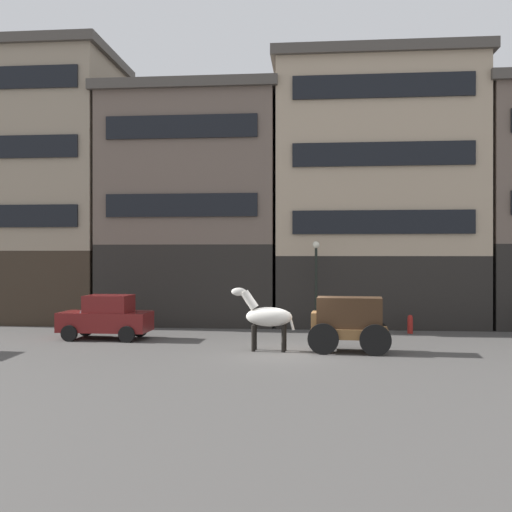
# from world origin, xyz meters

# --- Properties ---
(ground_plane) EXTENTS (120.00, 120.00, 0.00)m
(ground_plane) POSITION_xyz_m (0.00, 0.00, 0.00)
(ground_plane) COLOR #4C4947
(building_far_left) EXTENTS (7.61, 7.00, 14.37)m
(building_far_left) POSITION_xyz_m (-13.44, 9.61, 7.23)
(building_far_left) COLOR #33281E
(building_far_left) RESTS_ON ground_plane
(building_center_left) EXTENTS (9.23, 7.00, 11.99)m
(building_center_left) POSITION_xyz_m (-5.37, 9.61, 6.03)
(building_center_left) COLOR black
(building_center_left) RESTS_ON ground_plane
(building_center_right) EXTENTS (10.43, 7.00, 13.39)m
(building_center_right) POSITION_xyz_m (4.10, 9.61, 6.73)
(building_center_right) COLOR black
(building_center_right) RESTS_ON ground_plane
(cargo_wagon) EXTENTS (3.01, 1.72, 1.98)m
(cargo_wagon) POSITION_xyz_m (2.11, 0.03, 1.15)
(cargo_wagon) COLOR brown
(cargo_wagon) RESTS_ON ground_plane
(draft_horse) EXTENTS (2.35, 0.73, 2.30)m
(draft_horse) POSITION_xyz_m (-0.84, 0.03, 1.27)
(draft_horse) COLOR beige
(draft_horse) RESTS_ON ground_plane
(sedan_light) EXTENTS (3.74, 1.95, 1.83)m
(sedan_light) POSITION_xyz_m (-7.69, 2.47, 0.91)
(sedan_light) COLOR maroon
(sedan_light) RESTS_ON ground_plane
(streetlamp_curbside) EXTENTS (0.32, 0.32, 4.12)m
(streetlamp_curbside) POSITION_xyz_m (1.03, 5.53, 2.67)
(streetlamp_curbside) COLOR black
(streetlamp_curbside) RESTS_ON ground_plane
(fire_hydrant_curbside) EXTENTS (0.24, 0.24, 0.83)m
(fire_hydrant_curbside) POSITION_xyz_m (5.20, 5.38, 0.43)
(fire_hydrant_curbside) COLOR maroon
(fire_hydrant_curbside) RESTS_ON ground_plane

